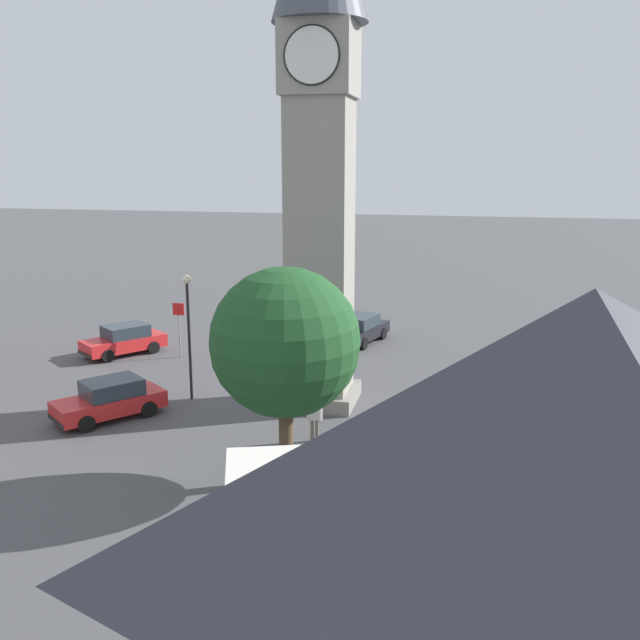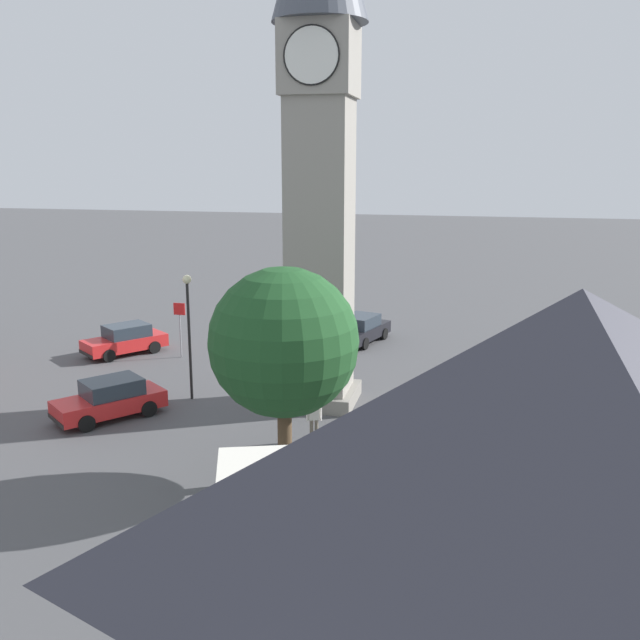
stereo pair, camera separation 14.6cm
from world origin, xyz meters
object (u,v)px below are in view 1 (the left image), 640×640
(clock_tower, at_px, (320,87))
(car_silver_kerb, at_px, (360,329))
(road_sign, at_px, (179,321))
(car_white_side, at_px, (110,399))
(pedestrian, at_px, (315,414))
(lamp_post, at_px, (188,318))
(car_blue_kerb, at_px, (547,372))
(car_red_corner, at_px, (124,340))
(tree, at_px, (285,343))

(clock_tower, distance_m, car_silver_kerb, 15.20)
(car_silver_kerb, relative_size, road_sign, 1.59)
(car_white_side, distance_m, pedestrian, 8.21)
(clock_tower, relative_size, lamp_post, 4.04)
(lamp_post, bearing_deg, car_silver_kerb, 63.33)
(car_blue_kerb, height_order, pedestrian, pedestrian)
(car_white_side, relative_size, pedestrian, 2.53)
(road_sign, bearing_deg, clock_tower, -30.37)
(car_red_corner, bearing_deg, lamp_post, -42.92)
(car_silver_kerb, bearing_deg, car_white_side, -119.29)
(car_silver_kerb, height_order, lamp_post, lamp_post)
(pedestrian, xyz_separation_m, tree, (-0.13, -3.29, 3.46))
(clock_tower, height_order, car_silver_kerb, clock_tower)
(car_red_corner, distance_m, car_white_side, 9.25)
(clock_tower, bearing_deg, car_red_corner, 157.10)
(car_blue_kerb, bearing_deg, car_red_corner, 177.07)
(car_white_side, bearing_deg, car_red_corner, 114.82)
(car_red_corner, height_order, lamp_post, lamp_post)
(car_blue_kerb, xyz_separation_m, car_white_side, (-16.73, -7.34, 0.00))
(car_silver_kerb, bearing_deg, clock_tower, -90.20)
(car_white_side, relative_size, lamp_post, 0.82)
(car_red_corner, height_order, road_sign, road_sign)
(tree, distance_m, lamp_post, 8.84)
(car_white_side, bearing_deg, clock_tower, 25.67)
(car_silver_kerb, height_order, pedestrian, pedestrian)
(clock_tower, xyz_separation_m, car_silver_kerb, (0.03, 9.80, -11.62))
(car_blue_kerb, height_order, tree, tree)
(car_silver_kerb, relative_size, tree, 0.66)
(pedestrian, bearing_deg, car_blue_kerb, 42.42)
(clock_tower, bearing_deg, pedestrian, -79.96)
(tree, bearing_deg, pedestrian, 87.78)
(car_blue_kerb, xyz_separation_m, lamp_post, (-14.56, -4.57, 2.72))
(lamp_post, xyz_separation_m, road_sign, (-3.02, 5.71, -1.58))
(car_silver_kerb, distance_m, car_red_corner, 12.44)
(car_red_corner, xyz_separation_m, lamp_post, (6.05, -5.63, 2.72))
(car_red_corner, bearing_deg, road_sign, 1.53)
(clock_tower, height_order, pedestrian, clock_tower)
(car_red_corner, relative_size, car_white_side, 1.01)
(car_white_side, xyz_separation_m, pedestrian, (8.20, -0.46, 0.25))
(tree, bearing_deg, lamp_post, 132.15)
(tree, height_order, road_sign, tree)
(car_silver_kerb, bearing_deg, lamp_post, -116.67)
(car_blue_kerb, bearing_deg, lamp_post, -162.55)
(car_white_side, xyz_separation_m, lamp_post, (2.17, 2.76, 2.72))
(car_white_side, xyz_separation_m, road_sign, (-0.85, 8.47, 1.14))
(car_blue_kerb, relative_size, car_red_corner, 1.03)
(car_blue_kerb, bearing_deg, car_white_side, -156.32)
(car_silver_kerb, xyz_separation_m, road_sign, (-8.36, -4.92, 1.14))
(car_silver_kerb, distance_m, pedestrian, 13.87)
(car_white_side, bearing_deg, car_blue_kerb, 23.68)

